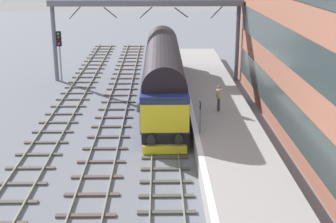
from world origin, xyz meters
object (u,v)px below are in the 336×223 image
object	(u,v)px
platform_number_sign	(200,112)
waiting_passenger	(219,96)
diesel_locomotive	(163,72)
signal_post_near	(60,49)

from	to	relation	value
platform_number_sign	waiting_passenger	bearing A→B (deg)	69.34
platform_number_sign	diesel_locomotive	bearing A→B (deg)	102.77
platform_number_sign	waiting_passenger	distance (m)	4.31
signal_post_near	waiting_passenger	world-z (taller)	signal_post_near
diesel_locomotive	platform_number_sign	bearing A→B (deg)	-77.23
waiting_passenger	diesel_locomotive	bearing A→B (deg)	57.06
platform_number_sign	waiting_passenger	world-z (taller)	platform_number_sign
waiting_passenger	signal_post_near	bearing A→B (deg)	66.63
diesel_locomotive	waiting_passenger	size ratio (longest dim) A/B	11.33
diesel_locomotive	platform_number_sign	size ratio (longest dim) A/B	10.35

